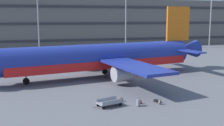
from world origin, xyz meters
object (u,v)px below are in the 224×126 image
at_px(airliner, 104,57).
at_px(backpack_upright, 140,102).
at_px(backpack_silver, 122,99).
at_px(suitcase_scuffed, 157,101).
at_px(suitcase_laid_flat, 138,103).
at_px(baggage_cart, 109,102).
at_px(backpack_red, 160,102).

distance_m(airliner, backpack_upright, 15.03).
bearing_deg(backpack_silver, suitcase_scuffed, -20.36).
relative_size(suitcase_laid_flat, suitcase_scuffed, 1.06).
height_order(airliner, suitcase_scuffed, airliner).
bearing_deg(backpack_silver, baggage_cart, -143.46).
bearing_deg(suitcase_laid_flat, airliner, 89.34).
relative_size(backpack_silver, baggage_cart, 0.15).
bearing_deg(suitcase_laid_flat, backpack_upright, 53.14).
height_order(backpack_silver, baggage_cart, baggage_cart).
bearing_deg(baggage_cart, suitcase_laid_flat, -15.15).
bearing_deg(suitcase_scuffed, airliner, 99.14).
height_order(airliner, backpack_silver, airliner).
height_order(suitcase_laid_flat, backpack_upright, suitcase_laid_flat).
relative_size(backpack_upright, backpack_silver, 0.92).
bearing_deg(baggage_cart, backpack_red, -8.86).
bearing_deg(backpack_red, baggage_cart, 171.14).
bearing_deg(suitcase_scuffed, baggage_cart, 179.72).
xyz_separation_m(backpack_red, backpack_silver, (-3.54, 2.16, -0.03)).
relative_size(suitcase_laid_flat, backpack_upright, 1.92).
distance_m(airliner, suitcase_scuffed, 15.14).
bearing_deg(airliner, backpack_upright, -88.73).
distance_m(airliner, backpack_red, 15.88).
bearing_deg(backpack_upright, backpack_silver, 138.28).
height_order(backpack_red, backpack_silver, backpack_red).
height_order(backpack_red, backpack_upright, backpack_red).
relative_size(suitcase_laid_flat, backpack_silver, 1.76).
xyz_separation_m(airliner, backpack_upright, (0.33, -14.75, -2.84)).
distance_m(suitcase_scuffed, backpack_silver, 3.89).
height_order(airliner, suitcase_laid_flat, airliner).
distance_m(backpack_upright, baggage_cart, 3.42).
bearing_deg(suitcase_laid_flat, suitcase_scuffed, 16.65).
distance_m(backpack_silver, baggage_cart, 2.24).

